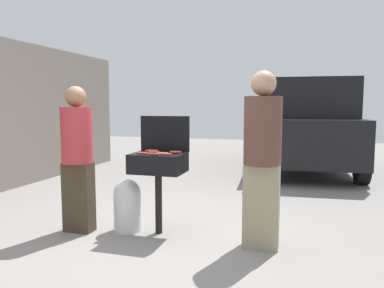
{
  "coord_description": "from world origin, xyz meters",
  "views": [
    {
      "loc": [
        1.69,
        -3.92,
        1.49
      ],
      "look_at": [
        0.37,
        0.55,
        1.0
      ],
      "focal_mm": 35.27,
      "sensor_mm": 36.0,
      "label": 1
    }
  ],
  "objects_px": {
    "bbq_grill": "(158,166)",
    "hot_dog_7": "(151,151)",
    "hot_dog_6": "(165,154)",
    "propane_tank": "(127,204)",
    "hot_dog_1": "(163,153)",
    "hot_dog_3": "(142,153)",
    "person_right": "(262,153)",
    "hot_dog_0": "(176,152)",
    "person_left": "(77,154)",
    "hot_dog_2": "(154,152)",
    "hot_dog_4": "(154,154)",
    "parked_minivan": "(306,125)",
    "hot_dog_5": "(153,151)"
  },
  "relations": [
    {
      "from": "parked_minivan",
      "to": "propane_tank",
      "type": "bearing_deg",
      "value": 63.73
    },
    {
      "from": "hot_dog_0",
      "to": "person_left",
      "type": "xyz_separation_m",
      "value": [
        -1.11,
        -0.27,
        -0.03
      ]
    },
    {
      "from": "propane_tank",
      "to": "parked_minivan",
      "type": "distance_m",
      "value": 5.47
    },
    {
      "from": "hot_dog_2",
      "to": "hot_dog_6",
      "type": "relative_size",
      "value": 1.0
    },
    {
      "from": "bbq_grill",
      "to": "person_left",
      "type": "height_order",
      "value": "person_left"
    },
    {
      "from": "bbq_grill",
      "to": "person_right",
      "type": "distance_m",
      "value": 1.21
    },
    {
      "from": "bbq_grill",
      "to": "hot_dog_4",
      "type": "bearing_deg",
      "value": -84.81
    },
    {
      "from": "hot_dog_5",
      "to": "hot_dog_6",
      "type": "bearing_deg",
      "value": -44.48
    },
    {
      "from": "hot_dog_4",
      "to": "propane_tank",
      "type": "distance_m",
      "value": 0.76
    },
    {
      "from": "hot_dog_4",
      "to": "person_left",
      "type": "bearing_deg",
      "value": -177.77
    },
    {
      "from": "hot_dog_3",
      "to": "person_right",
      "type": "relative_size",
      "value": 0.07
    },
    {
      "from": "bbq_grill",
      "to": "person_right",
      "type": "bearing_deg",
      "value": -5.35
    },
    {
      "from": "hot_dog_7",
      "to": "person_right",
      "type": "distance_m",
      "value": 1.33
    },
    {
      "from": "bbq_grill",
      "to": "hot_dog_5",
      "type": "height_order",
      "value": "hot_dog_5"
    },
    {
      "from": "bbq_grill",
      "to": "hot_dog_6",
      "type": "relative_size",
      "value": 7.19
    },
    {
      "from": "hot_dog_5",
      "to": "person_right",
      "type": "xyz_separation_m",
      "value": [
        1.3,
        -0.24,
        0.04
      ]
    },
    {
      "from": "hot_dog_5",
      "to": "hot_dog_2",
      "type": "bearing_deg",
      "value": -62.33
    },
    {
      "from": "hot_dog_5",
      "to": "person_right",
      "type": "bearing_deg",
      "value": -10.28
    },
    {
      "from": "bbq_grill",
      "to": "hot_dog_6",
      "type": "bearing_deg",
      "value": -42.18
    },
    {
      "from": "bbq_grill",
      "to": "hot_dog_2",
      "type": "relative_size",
      "value": 7.19
    },
    {
      "from": "hot_dog_4",
      "to": "person_right",
      "type": "xyz_separation_m",
      "value": [
        1.17,
        0.05,
        0.04
      ]
    },
    {
      "from": "bbq_grill",
      "to": "parked_minivan",
      "type": "xyz_separation_m",
      "value": [
        1.64,
        5.01,
        0.24
      ]
    },
    {
      "from": "person_right",
      "to": "hot_dog_0",
      "type": "bearing_deg",
      "value": -5.16
    },
    {
      "from": "propane_tank",
      "to": "parked_minivan",
      "type": "height_order",
      "value": "parked_minivan"
    },
    {
      "from": "person_left",
      "to": "person_right",
      "type": "relative_size",
      "value": 0.93
    },
    {
      "from": "hot_dog_2",
      "to": "hot_dog_6",
      "type": "distance_m",
      "value": 0.22
    },
    {
      "from": "hot_dog_0",
      "to": "propane_tank",
      "type": "relative_size",
      "value": 0.21
    },
    {
      "from": "hot_dog_3",
      "to": "parked_minivan",
      "type": "bearing_deg",
      "value": 70.81
    },
    {
      "from": "hot_dog_0",
      "to": "hot_dog_2",
      "type": "height_order",
      "value": "same"
    },
    {
      "from": "hot_dog_0",
      "to": "hot_dog_4",
      "type": "distance_m",
      "value": 0.29
    },
    {
      "from": "hot_dog_6",
      "to": "propane_tank",
      "type": "xyz_separation_m",
      "value": [
        -0.52,
        0.09,
        -0.63
      ]
    },
    {
      "from": "propane_tank",
      "to": "hot_dog_1",
      "type": "bearing_deg",
      "value": -5.53
    },
    {
      "from": "propane_tank",
      "to": "person_left",
      "type": "bearing_deg",
      "value": -162.45
    },
    {
      "from": "propane_tank",
      "to": "hot_dog_6",
      "type": "bearing_deg",
      "value": -10.11
    },
    {
      "from": "hot_dog_1",
      "to": "hot_dog_6",
      "type": "relative_size",
      "value": 1.0
    },
    {
      "from": "person_left",
      "to": "hot_dog_7",
      "type": "bearing_deg",
      "value": 23.58
    },
    {
      "from": "hot_dog_2",
      "to": "person_left",
      "type": "distance_m",
      "value": 0.9
    },
    {
      "from": "bbq_grill",
      "to": "hot_dog_7",
      "type": "bearing_deg",
      "value": 144.86
    },
    {
      "from": "bbq_grill",
      "to": "parked_minivan",
      "type": "relative_size",
      "value": 0.21
    },
    {
      "from": "hot_dog_6",
      "to": "hot_dog_7",
      "type": "height_order",
      "value": "same"
    },
    {
      "from": "hot_dog_2",
      "to": "hot_dog_4",
      "type": "relative_size",
      "value": 1.0
    },
    {
      "from": "bbq_grill",
      "to": "parked_minivan",
      "type": "height_order",
      "value": "parked_minivan"
    },
    {
      "from": "person_left",
      "to": "hot_dog_2",
      "type": "bearing_deg",
      "value": 16.55
    },
    {
      "from": "hot_dog_1",
      "to": "person_right",
      "type": "relative_size",
      "value": 0.07
    },
    {
      "from": "hot_dog_2",
      "to": "hot_dog_7",
      "type": "distance_m",
      "value": 0.12
    },
    {
      "from": "hot_dog_4",
      "to": "propane_tank",
      "type": "relative_size",
      "value": 0.21
    },
    {
      "from": "hot_dog_1",
      "to": "propane_tank",
      "type": "relative_size",
      "value": 0.21
    },
    {
      "from": "hot_dog_6",
      "to": "parked_minivan",
      "type": "relative_size",
      "value": 0.03
    },
    {
      "from": "hot_dog_0",
      "to": "person_left",
      "type": "height_order",
      "value": "person_left"
    },
    {
      "from": "hot_dog_2",
      "to": "hot_dog_3",
      "type": "relative_size",
      "value": 1.0
    }
  ]
}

